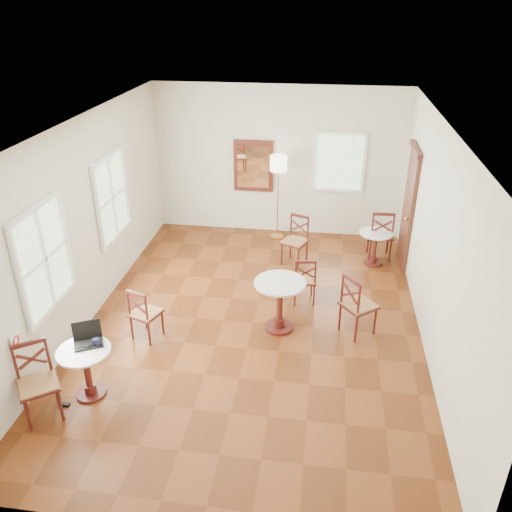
{
  "coord_description": "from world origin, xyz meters",
  "views": [
    {
      "loc": [
        0.96,
        -6.53,
        4.53
      ],
      "look_at": [
        0.0,
        0.3,
        1.0
      ],
      "focal_mm": 36.32,
      "sensor_mm": 36.0,
      "label": 1
    }
  ],
  "objects_px": {
    "chair_back_b": "(295,241)",
    "mouse": "(88,346)",
    "cafe_table_near": "(87,367)",
    "chair_near_a": "(145,313)",
    "cafe_table_back": "(375,244)",
    "navy_mug": "(96,342)",
    "floor_lamp": "(278,169)",
    "power_adapter": "(66,405)",
    "chair_mid_b": "(357,305)",
    "chair_mid_a": "(304,280)",
    "cafe_table_mid": "(280,300)",
    "laptop": "(88,338)",
    "water_glass": "(98,343)",
    "chair_near_b": "(37,382)",
    "chair_back_a": "(380,234)"
  },
  "relations": [
    {
      "from": "chair_back_b",
      "to": "mouse",
      "type": "height_order",
      "value": "chair_back_b"
    },
    {
      "from": "cafe_table_near",
      "to": "chair_near_a",
      "type": "xyz_separation_m",
      "value": [
        0.31,
        1.27,
        -0.01
      ]
    },
    {
      "from": "cafe_table_back",
      "to": "navy_mug",
      "type": "bearing_deg",
      "value": -132.23
    },
    {
      "from": "floor_lamp",
      "to": "power_adapter",
      "type": "xyz_separation_m",
      "value": [
        -2.06,
        -5.24,
        -1.44
      ]
    },
    {
      "from": "chair_mid_b",
      "to": "chair_mid_a",
      "type": "bearing_deg",
      "value": 7.64
    },
    {
      "from": "floor_lamp",
      "to": "mouse",
      "type": "bearing_deg",
      "value": -109.98
    },
    {
      "from": "cafe_table_mid",
      "to": "navy_mug",
      "type": "distance_m",
      "value": 2.67
    },
    {
      "from": "laptop",
      "to": "water_glass",
      "type": "relative_size",
      "value": 4.71
    },
    {
      "from": "cafe_table_mid",
      "to": "water_glass",
      "type": "xyz_separation_m",
      "value": [
        -2.05,
        -1.67,
        0.24
      ]
    },
    {
      "from": "chair_mid_b",
      "to": "water_glass",
      "type": "relative_size",
      "value": 10.37
    },
    {
      "from": "chair_back_b",
      "to": "laptop",
      "type": "distance_m",
      "value": 4.4
    },
    {
      "from": "chair_near_b",
      "to": "chair_mid_a",
      "type": "distance_m",
      "value": 4.18
    },
    {
      "from": "power_adapter",
      "to": "chair_mid_b",
      "type": "bearing_deg",
      "value": 30.09
    },
    {
      "from": "chair_near_a",
      "to": "chair_back_a",
      "type": "relative_size",
      "value": 0.85
    },
    {
      "from": "chair_back_a",
      "to": "mouse",
      "type": "relative_size",
      "value": 9.33
    },
    {
      "from": "cafe_table_near",
      "to": "laptop",
      "type": "distance_m",
      "value": 0.37
    },
    {
      "from": "chair_mid_a",
      "to": "chair_mid_b",
      "type": "xyz_separation_m",
      "value": [
        0.81,
        -0.76,
        0.07
      ]
    },
    {
      "from": "chair_back_a",
      "to": "chair_back_b",
      "type": "xyz_separation_m",
      "value": [
        -1.56,
        -0.42,
        -0.03
      ]
    },
    {
      "from": "chair_near_a",
      "to": "water_glass",
      "type": "height_order",
      "value": "chair_near_a"
    },
    {
      "from": "laptop",
      "to": "mouse",
      "type": "height_order",
      "value": "laptop"
    },
    {
      "from": "power_adapter",
      "to": "chair_near_b",
      "type": "bearing_deg",
      "value": -140.86
    },
    {
      "from": "laptop",
      "to": "chair_near_a",
      "type": "bearing_deg",
      "value": 46.53
    },
    {
      "from": "mouse",
      "to": "water_glass",
      "type": "relative_size",
      "value": 1.14
    },
    {
      "from": "cafe_table_mid",
      "to": "chair_mid_a",
      "type": "distance_m",
      "value": 0.88
    },
    {
      "from": "cafe_table_near",
      "to": "water_glass",
      "type": "height_order",
      "value": "water_glass"
    },
    {
      "from": "chair_back_a",
      "to": "mouse",
      "type": "xyz_separation_m",
      "value": [
        -3.8,
        -4.29,
        0.22
      ]
    },
    {
      "from": "chair_near_b",
      "to": "mouse",
      "type": "xyz_separation_m",
      "value": [
        0.45,
        0.45,
        0.23
      ]
    },
    {
      "from": "laptop",
      "to": "mouse",
      "type": "relative_size",
      "value": 4.15
    },
    {
      "from": "chair_back_b",
      "to": "power_adapter",
      "type": "relative_size",
      "value": 10.1
    },
    {
      "from": "chair_mid_a",
      "to": "laptop",
      "type": "xyz_separation_m",
      "value": [
        -2.53,
        -2.41,
        0.34
      ]
    },
    {
      "from": "floor_lamp",
      "to": "laptop",
      "type": "distance_m",
      "value": 5.22
    },
    {
      "from": "floor_lamp",
      "to": "mouse",
      "type": "height_order",
      "value": "floor_lamp"
    },
    {
      "from": "chair_back_a",
      "to": "mouse",
      "type": "bearing_deg",
      "value": 46.15
    },
    {
      "from": "laptop",
      "to": "water_glass",
      "type": "distance_m",
      "value": 0.18
    },
    {
      "from": "cafe_table_mid",
      "to": "laptop",
      "type": "bearing_deg",
      "value": -144.18
    },
    {
      "from": "floor_lamp",
      "to": "chair_near_b",
      "type": "bearing_deg",
      "value": -112.63
    },
    {
      "from": "chair_mid_a",
      "to": "floor_lamp",
      "type": "bearing_deg",
      "value": -83.68
    },
    {
      "from": "chair_near_b",
      "to": "chair_mid_b",
      "type": "xyz_separation_m",
      "value": [
        3.75,
        2.21,
        0.0
      ]
    },
    {
      "from": "chair_back_a",
      "to": "laptop",
      "type": "xyz_separation_m",
      "value": [
        -3.85,
        -4.17,
        0.26
      ]
    },
    {
      "from": "chair_near_a",
      "to": "navy_mug",
      "type": "height_order",
      "value": "chair_near_a"
    },
    {
      "from": "cafe_table_back",
      "to": "floor_lamp",
      "type": "relative_size",
      "value": 0.37
    },
    {
      "from": "cafe_table_back",
      "to": "navy_mug",
      "type": "height_order",
      "value": "navy_mug"
    },
    {
      "from": "cafe_table_mid",
      "to": "power_adapter",
      "type": "height_order",
      "value": "cafe_table_mid"
    },
    {
      "from": "laptop",
      "to": "chair_near_b",
      "type": "bearing_deg",
      "value": -152.54
    },
    {
      "from": "chair_mid_a",
      "to": "mouse",
      "type": "distance_m",
      "value": 3.55
    },
    {
      "from": "navy_mug",
      "to": "chair_near_a",
      "type": "bearing_deg",
      "value": 80.61
    },
    {
      "from": "chair_back_b",
      "to": "chair_mid_b",
      "type": "bearing_deg",
      "value": -40.23
    },
    {
      "from": "cafe_table_mid",
      "to": "mouse",
      "type": "distance_m",
      "value": 2.77
    },
    {
      "from": "navy_mug",
      "to": "mouse",
      "type": "bearing_deg",
      "value": -143.14
    },
    {
      "from": "cafe_table_mid",
      "to": "laptop",
      "type": "height_order",
      "value": "laptop"
    }
  ]
}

